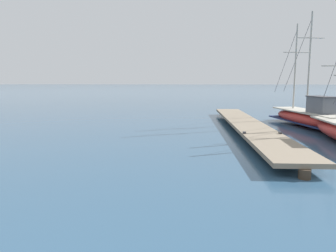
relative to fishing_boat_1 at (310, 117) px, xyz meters
name	(u,v)px	position (x,y,z in m)	size (l,w,h in m)	color
floating_dock	(247,125)	(-4.15, -1.93, -0.23)	(1.81, 17.98, 0.53)	gray
fishing_boat_1	(310,117)	(0.00, 0.00, 0.00)	(3.17, 8.76, 6.92)	#AD2823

